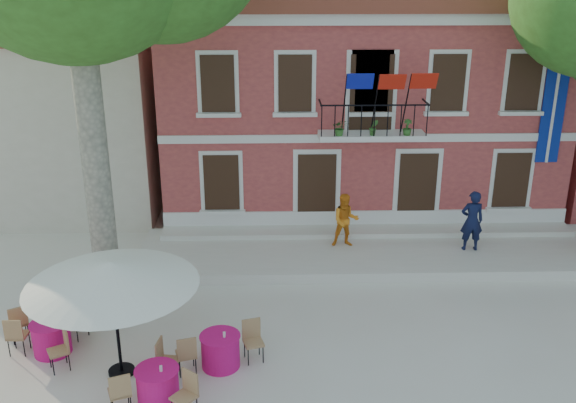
# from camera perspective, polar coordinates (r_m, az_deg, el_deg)

# --- Properties ---
(ground) EXTENTS (90.00, 90.00, 0.00)m
(ground) POSITION_cam_1_polar(r_m,az_deg,el_deg) (15.61, 2.52, -11.97)
(ground) COLOR beige
(ground) RESTS_ON ground
(main_building) EXTENTS (13.50, 9.59, 7.50)m
(main_building) POSITION_cam_1_polar(r_m,az_deg,el_deg) (23.78, 5.87, 9.21)
(main_building) COLOR #C35146
(main_building) RESTS_ON ground
(neighbor_west) EXTENTS (9.40, 9.40, 6.40)m
(neighbor_west) POSITION_cam_1_polar(r_m,az_deg,el_deg) (26.10, -20.65, 7.75)
(neighbor_west) COLOR beige
(neighbor_west) RESTS_ON ground
(terrace) EXTENTS (14.00, 3.40, 0.30)m
(terrace) POSITION_cam_1_polar(r_m,az_deg,el_deg) (19.61, 7.50, -4.52)
(terrace) COLOR silver
(terrace) RESTS_ON ground
(patio_umbrella) EXTENTS (3.58, 3.58, 2.66)m
(patio_umbrella) POSITION_cam_1_polar(r_m,az_deg,el_deg) (13.68, -15.43, -6.24)
(patio_umbrella) COLOR black
(patio_umbrella) RESTS_ON ground
(pedestrian_navy) EXTENTS (0.68, 0.45, 1.85)m
(pedestrian_navy) POSITION_cam_1_polar(r_m,az_deg,el_deg) (19.70, 16.03, -1.65)
(pedestrian_navy) COLOR #0F1533
(pedestrian_navy) RESTS_ON terrace
(pedestrian_orange) EXTENTS (0.82, 0.64, 1.65)m
(pedestrian_orange) POSITION_cam_1_polar(r_m,az_deg,el_deg) (19.30, 5.14, -1.68)
(pedestrian_orange) COLOR orange
(pedestrian_orange) RESTS_ON terrace
(cafe_table_0) EXTENTS (1.64, 1.87, 0.95)m
(cafe_table_0) POSITION_cam_1_polar(r_m,az_deg,el_deg) (15.79, -20.30, -11.15)
(cafe_table_0) COLOR #D5146D
(cafe_table_0) RESTS_ON ground
(cafe_table_1) EXTENTS (1.96, 0.92, 0.95)m
(cafe_table_1) POSITION_cam_1_polar(r_m,az_deg,el_deg) (14.48, -6.03, -12.95)
(cafe_table_1) COLOR #D5146D
(cafe_table_1) RESTS_ON ground
(cafe_table_3) EXTENTS (1.86, 1.36, 0.95)m
(cafe_table_3) POSITION_cam_1_polar(r_m,az_deg,el_deg) (16.66, -20.32, -9.45)
(cafe_table_3) COLOR #D5146D
(cafe_table_3) RESTS_ON ground
(cafe_table_4) EXTENTS (1.85, 1.74, 0.95)m
(cafe_table_4) POSITION_cam_1_polar(r_m,az_deg,el_deg) (13.64, -11.50, -15.61)
(cafe_table_4) COLOR #D5146D
(cafe_table_4) RESTS_ON ground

